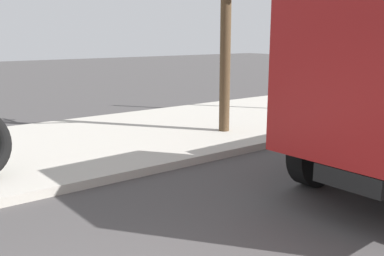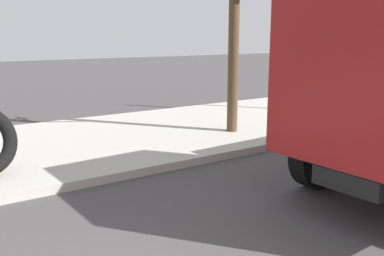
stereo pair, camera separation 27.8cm
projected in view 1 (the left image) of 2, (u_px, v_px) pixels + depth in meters
name	position (u px, v px, depth m)	size (l,w,h in m)	color
bare_tree	(227.00, 0.00, 9.55)	(1.07, 1.08, 5.71)	#4C3823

